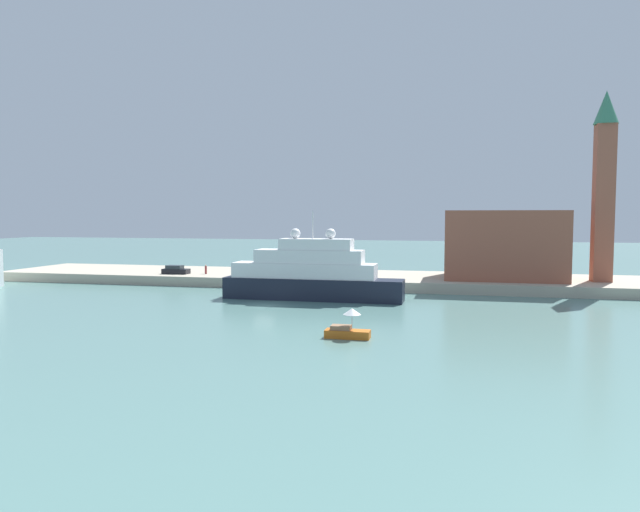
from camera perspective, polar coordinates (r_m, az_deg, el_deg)
ground at (r=74.08m, az=-5.53°, el=-4.90°), size 400.00×400.00×0.00m
quay_dock at (r=98.26m, az=-0.74°, el=-2.23°), size 110.00×19.02×1.57m
large_yacht at (r=78.77m, az=-0.96°, el=-1.90°), size 24.65×4.30×12.03m
small_motorboat at (r=54.42m, az=2.75°, el=-7.15°), size 4.21×1.65×2.82m
harbor_building at (r=95.11m, az=17.67°, el=1.08°), size 17.93×12.56×10.67m
bell_tower at (r=96.22m, az=26.23°, el=6.87°), size 3.52×3.52×28.25m
parked_car at (r=101.28m, az=-14.06°, el=-1.36°), size 4.52×1.86×1.45m
person_figure at (r=99.93m, az=-11.20°, el=-1.33°), size 0.36×0.36×1.56m
mooring_bollard at (r=90.77m, az=-2.06°, el=-2.02°), size 0.39×0.39×0.72m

